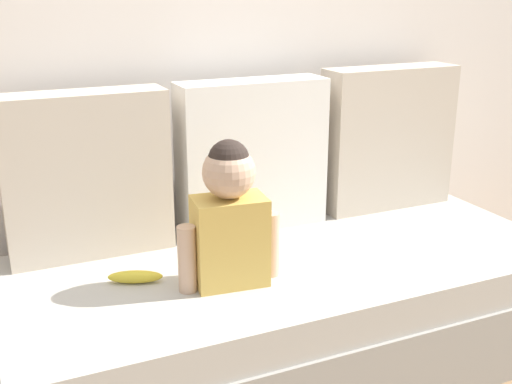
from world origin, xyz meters
TOP-DOWN VIEW (x-y plane):
  - ground_plane at (0.00, 0.00)m, footprint 12.00×12.00m
  - back_wall at (0.00, 0.55)m, footprint 5.14×0.10m
  - couch at (0.00, 0.00)m, footprint 1.94×0.84m
  - throw_pillow_left at (-0.60, 0.32)m, footprint 0.54×0.16m
  - throw_pillow_center at (0.00, 0.32)m, footprint 0.55×0.16m
  - throw_pillow_right at (0.60, 0.32)m, footprint 0.55×0.16m
  - toddler at (-0.26, -0.09)m, footprint 0.33×0.16m
  - banana at (-0.53, 0.03)m, footprint 0.17×0.10m

SIDE VIEW (x-z plane):
  - ground_plane at x=0.00m, z-range 0.00..0.00m
  - couch at x=0.00m, z-range 0.00..0.40m
  - banana at x=-0.53m, z-range 0.40..0.44m
  - toddler at x=-0.26m, z-range 0.40..0.86m
  - throw_pillow_left at x=-0.60m, z-range 0.40..0.96m
  - throw_pillow_center at x=0.00m, z-range 0.40..0.96m
  - throw_pillow_right at x=0.60m, z-range 0.40..0.98m
  - back_wall at x=0.00m, z-range 0.00..2.40m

